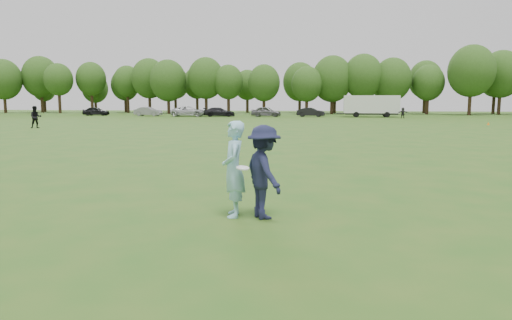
{
  "coord_description": "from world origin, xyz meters",
  "views": [
    {
      "loc": [
        2.1,
        -9.42,
        2.47
      ],
      "look_at": [
        0.48,
        0.95,
        1.1
      ],
      "focal_mm": 32.0,
      "sensor_mm": 36.0,
      "label": 1
    }
  ],
  "objects_px": {
    "thrower": "(234,169)",
    "player_far_a": "(36,117)",
    "player_far_d": "(403,113)",
    "car_c": "(189,111)",
    "car_d": "(219,112)",
    "cargo_trailer": "(371,105)",
    "car_a": "(96,111)",
    "car_f": "(311,112)",
    "field_cone": "(488,124)",
    "car_e": "(266,112)",
    "car_b": "(148,112)",
    "defender": "(264,172)"
  },
  "relations": [
    {
      "from": "player_far_a",
      "to": "player_far_d",
      "type": "bearing_deg",
      "value": 1.97
    },
    {
      "from": "player_far_d",
      "to": "car_d",
      "type": "distance_m",
      "value": 26.91
    },
    {
      "from": "car_a",
      "to": "car_c",
      "type": "distance_m",
      "value": 16.34
    },
    {
      "from": "car_c",
      "to": "car_e",
      "type": "distance_m",
      "value": 11.98
    },
    {
      "from": "player_far_d",
      "to": "car_c",
      "type": "bearing_deg",
      "value": 178.88
    },
    {
      "from": "car_e",
      "to": "cargo_trailer",
      "type": "bearing_deg",
      "value": -82.06
    },
    {
      "from": "car_f",
      "to": "cargo_trailer",
      "type": "height_order",
      "value": "cargo_trailer"
    },
    {
      "from": "car_c",
      "to": "car_e",
      "type": "relative_size",
      "value": 1.23
    },
    {
      "from": "defender",
      "to": "car_f",
      "type": "height_order",
      "value": "defender"
    },
    {
      "from": "player_far_a",
      "to": "field_cone",
      "type": "height_order",
      "value": "player_far_a"
    },
    {
      "from": "car_e",
      "to": "car_a",
      "type": "bearing_deg",
      "value": 91.59
    },
    {
      "from": "player_far_a",
      "to": "car_f",
      "type": "distance_m",
      "value": 39.92
    },
    {
      "from": "thrower",
      "to": "cargo_trailer",
      "type": "relative_size",
      "value": 0.23
    },
    {
      "from": "defender",
      "to": "car_b",
      "type": "distance_m",
      "value": 65.45
    },
    {
      "from": "defender",
      "to": "car_c",
      "type": "xyz_separation_m",
      "value": [
        -19.87,
        58.98,
        -0.22
      ]
    },
    {
      "from": "player_far_d",
      "to": "car_f",
      "type": "height_order",
      "value": "player_far_d"
    },
    {
      "from": "car_d",
      "to": "cargo_trailer",
      "type": "bearing_deg",
      "value": -94.07
    },
    {
      "from": "car_a",
      "to": "car_c",
      "type": "relative_size",
      "value": 0.76
    },
    {
      "from": "car_c",
      "to": "cargo_trailer",
      "type": "xyz_separation_m",
      "value": [
        27.57,
        1.75,
        1.01
      ]
    },
    {
      "from": "car_b",
      "to": "cargo_trailer",
      "type": "xyz_separation_m",
      "value": [
        34.49,
        1.01,
        1.06
      ]
    },
    {
      "from": "car_f",
      "to": "field_cone",
      "type": "bearing_deg",
      "value": -131.38
    },
    {
      "from": "car_b",
      "to": "thrower",
      "type": "bearing_deg",
      "value": -154.49
    },
    {
      "from": "car_f",
      "to": "cargo_trailer",
      "type": "distance_m",
      "value": 8.96
    },
    {
      "from": "thrower",
      "to": "cargo_trailer",
      "type": "height_order",
      "value": "cargo_trailer"
    },
    {
      "from": "player_far_d",
      "to": "cargo_trailer",
      "type": "distance_m",
      "value": 5.65
    },
    {
      "from": "car_a",
      "to": "car_c",
      "type": "xyz_separation_m",
      "value": [
        16.26,
        -1.65,
        0.06
      ]
    },
    {
      "from": "player_far_d",
      "to": "car_e",
      "type": "relative_size",
      "value": 0.33
    },
    {
      "from": "field_cone",
      "to": "cargo_trailer",
      "type": "bearing_deg",
      "value": 114.91
    },
    {
      "from": "car_c",
      "to": "cargo_trailer",
      "type": "height_order",
      "value": "cargo_trailer"
    },
    {
      "from": "car_c",
      "to": "cargo_trailer",
      "type": "bearing_deg",
      "value": -90.32
    },
    {
      "from": "thrower",
      "to": "car_a",
      "type": "bearing_deg",
      "value": -162.54
    },
    {
      "from": "car_d",
      "to": "car_f",
      "type": "height_order",
      "value": "car_d"
    },
    {
      "from": "car_d",
      "to": "car_e",
      "type": "xyz_separation_m",
      "value": [
        7.23,
        0.39,
        0.07
      ]
    },
    {
      "from": "car_c",
      "to": "car_b",
      "type": "bearing_deg",
      "value": 80.0
    },
    {
      "from": "car_c",
      "to": "car_f",
      "type": "height_order",
      "value": "car_c"
    },
    {
      "from": "car_d",
      "to": "cargo_trailer",
      "type": "height_order",
      "value": "cargo_trailer"
    },
    {
      "from": "player_far_d",
      "to": "field_cone",
      "type": "relative_size",
      "value": 5.03
    },
    {
      "from": "car_a",
      "to": "player_far_d",
      "type": "bearing_deg",
      "value": -101.62
    },
    {
      "from": "car_e",
      "to": "cargo_trailer",
      "type": "relative_size",
      "value": 0.5
    },
    {
      "from": "player_far_a",
      "to": "car_c",
      "type": "xyz_separation_m",
      "value": [
        4.64,
        30.96,
        -0.22
      ]
    },
    {
      "from": "car_c",
      "to": "player_far_d",
      "type": "bearing_deg",
      "value": -97.81
    },
    {
      "from": "defender",
      "to": "player_far_d",
      "type": "distance_m",
      "value": 58.04
    },
    {
      "from": "player_far_d",
      "to": "car_d",
      "type": "height_order",
      "value": "player_far_d"
    },
    {
      "from": "car_d",
      "to": "player_far_d",
      "type": "bearing_deg",
      "value": -102.91
    },
    {
      "from": "player_far_d",
      "to": "car_e",
      "type": "bearing_deg",
      "value": 174.81
    },
    {
      "from": "player_far_d",
      "to": "car_b",
      "type": "bearing_deg",
      "value": 178.48
    },
    {
      "from": "car_c",
      "to": "car_f",
      "type": "relative_size",
      "value": 1.32
    },
    {
      "from": "car_e",
      "to": "player_far_a",
      "type": "bearing_deg",
      "value": 155.97
    },
    {
      "from": "car_d",
      "to": "car_c",
      "type": "bearing_deg",
      "value": 84.55
    },
    {
      "from": "thrower",
      "to": "player_far_a",
      "type": "relative_size",
      "value": 1.03
    }
  ]
}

